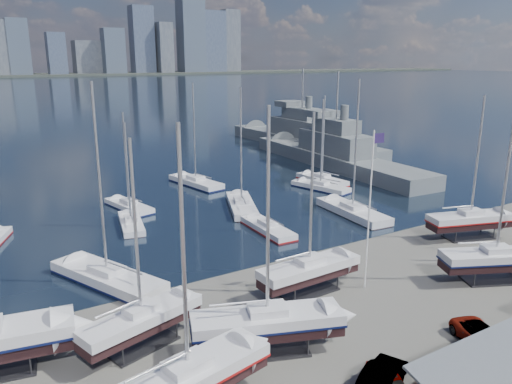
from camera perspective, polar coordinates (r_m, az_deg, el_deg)
ground at (r=39.57m, az=9.25°, el=-13.01°), size 1400.00×1400.00×0.00m
sailboat_cradle_1 at (r=28.42m, az=-7.75°, el=-20.42°), size 10.01×4.63×15.64m
sailboat_cradle_2 at (r=34.39m, az=-12.96°, el=-14.07°), size 8.77×4.59×13.95m
sailboat_cradle_3 at (r=33.08m, az=1.30°, el=-14.72°), size 10.18×6.01×15.91m
sailboat_cradle_4 at (r=40.90m, az=6.11°, el=-8.81°), size 8.99×2.82×14.64m
sailboat_cradle_5 at (r=47.27m, az=25.68°, el=-6.90°), size 9.51×6.29×15.07m
sailboat_cradle_6 at (r=57.26m, az=23.28°, el=-2.94°), size 9.55×5.30×14.97m
sailboat_moored_3 at (r=44.76m, az=-16.58°, el=-9.58°), size 7.57×12.13×17.60m
sailboat_moored_4 at (r=58.30m, az=-14.07°, el=-3.58°), size 4.00×8.52×12.41m
sailboat_moored_5 at (r=65.14m, az=-14.32°, el=-1.65°), size 4.13×8.87×12.79m
sailboat_moored_6 at (r=55.08m, az=1.32°, el=-4.24°), size 2.80×8.75×12.94m
sailboat_moored_7 at (r=63.10m, az=-1.67°, el=-1.70°), size 6.80×10.85×15.90m
sailboat_moored_8 at (r=75.46m, az=-6.89°, el=0.98°), size 4.72×10.95×15.85m
sailboat_moored_9 at (r=61.69m, az=10.96°, el=-2.37°), size 4.16×11.51×17.02m
sailboat_moored_10 at (r=73.09m, az=7.38°, el=0.50°), size 4.82×9.43×13.58m
sailboat_moored_11 at (r=77.45m, az=7.55°, el=1.32°), size 3.44×9.41×13.77m
naval_ship_east at (r=89.35m, az=8.97°, el=3.99°), size 9.68×43.72×17.90m
naval_ship_west at (r=107.76m, az=5.19°, el=5.98°), size 7.74×44.83×18.03m
car_b at (r=31.25m, az=14.13°, el=-19.91°), size 5.17×3.62×1.62m
car_c at (r=37.34m, az=24.55°, el=-14.91°), size 3.77×5.41×1.37m
flagpole at (r=40.68m, az=13.00°, el=-0.80°), size 1.16×0.12×13.15m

